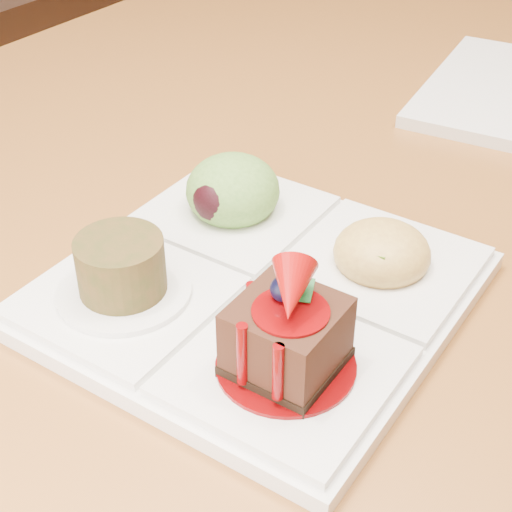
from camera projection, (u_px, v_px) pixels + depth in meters
The scene contains 2 objects.
dining_table at pixel (390, 239), 0.69m from camera, with size 1.00×1.80×0.75m.
sampler_plate at pixel (256, 272), 0.51m from camera, with size 0.26×0.26×0.10m.
Camera 1 is at (0.24, -0.53, 1.08)m, focal length 55.00 mm.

